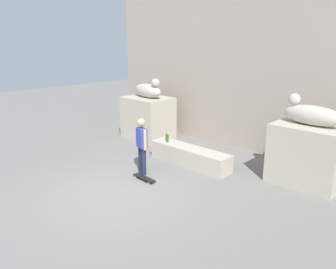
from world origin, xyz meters
TOP-DOWN VIEW (x-y plane):
  - ground_plane at (0.00, 0.00)m, footprint 40.00×40.00m
  - facade_wall at (0.00, 5.73)m, footprint 11.93×0.60m
  - pedestal_left at (-3.20, 4.11)m, footprint 1.82×1.39m
  - pedestal_right at (3.20, 4.11)m, footprint 1.82×1.39m
  - statue_reclining_left at (-3.16, 4.11)m, footprint 1.67×0.79m
  - statue_reclining_right at (3.16, 4.11)m, footprint 1.63×0.65m
  - ledge_block at (0.00, 2.94)m, footprint 2.83×0.64m
  - skater at (-0.50, 1.40)m, footprint 0.52×0.29m
  - skateboard at (-0.12, 1.12)m, footprint 0.81×0.25m
  - bottle_brown at (-1.09, 3.02)m, footprint 0.06×0.06m
  - bottle_green at (-0.89, 2.87)m, footprint 0.07×0.07m

SIDE VIEW (x-z plane):
  - ground_plane at x=0.00m, z-range 0.00..0.00m
  - skateboard at x=-0.12m, z-range 0.02..0.10m
  - ledge_block at x=0.00m, z-range 0.00..0.56m
  - bottle_brown at x=-1.09m, z-range 0.53..0.80m
  - bottle_green at x=-0.89m, z-range 0.53..0.83m
  - pedestal_left at x=-3.20m, z-range 0.00..1.63m
  - pedestal_right at x=3.20m, z-range 0.00..1.63m
  - skater at x=-0.50m, z-range 0.09..1.76m
  - statue_reclining_left at x=-3.16m, z-range 1.53..2.30m
  - statue_reclining_right at x=3.16m, z-range 1.53..2.30m
  - facade_wall at x=0.00m, z-range 0.00..6.47m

